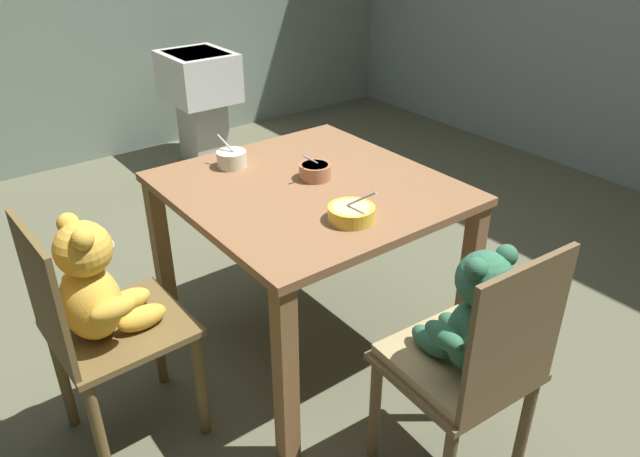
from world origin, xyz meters
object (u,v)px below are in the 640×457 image
(porridge_bowl_yellow_near_right, at_px, (351,213))
(sink_basin, at_px, (200,91))
(teddy_chair_near_right, at_px, (472,341))
(teddy_chair_near_front, at_px, (97,302))
(porridge_bowl_terracotta_center, at_px, (315,171))
(porridge_bowl_cream_near_left, at_px, (232,159))
(dining_table, at_px, (309,211))

(porridge_bowl_yellow_near_right, bearing_deg, sink_basin, 164.60)
(teddy_chair_near_right, height_order, teddy_chair_near_front, teddy_chair_near_right)
(teddy_chair_near_front, height_order, porridge_bowl_yellow_near_right, teddy_chair_near_front)
(sink_basin, bearing_deg, porridge_bowl_terracotta_center, -15.06)
(teddy_chair_near_front, relative_size, porridge_bowl_cream_near_left, 6.99)
(teddy_chair_near_front, height_order, porridge_bowl_cream_near_left, teddy_chair_near_front)
(dining_table, relative_size, sink_basin, 1.31)
(porridge_bowl_yellow_near_right, bearing_deg, porridge_bowl_terracotta_center, 162.56)
(porridge_bowl_cream_near_left, xyz_separation_m, sink_basin, (-1.73, 0.73, -0.26))
(porridge_bowl_cream_near_left, distance_m, sink_basin, 1.90)
(teddy_chair_near_right, xyz_separation_m, teddy_chair_near_front, (-0.80, -0.76, 0.00))
(teddy_chair_near_front, relative_size, porridge_bowl_yellow_near_right, 5.33)
(teddy_chair_near_right, height_order, porridge_bowl_cream_near_left, teddy_chair_near_right)
(porridge_bowl_terracotta_center, distance_m, sink_basin, 2.11)
(teddy_chair_near_front, distance_m, porridge_bowl_terracotta_center, 0.89)
(teddy_chair_near_right, relative_size, porridge_bowl_yellow_near_right, 5.50)
(teddy_chair_near_front, distance_m, porridge_bowl_yellow_near_right, 0.83)
(dining_table, bearing_deg, teddy_chair_near_right, -3.91)
(porridge_bowl_terracotta_center, bearing_deg, porridge_bowl_cream_near_left, -146.45)
(sink_basin, bearing_deg, porridge_bowl_cream_near_left, -22.88)
(teddy_chair_near_right, bearing_deg, dining_table, -0.73)
(dining_table, xyz_separation_m, teddy_chair_near_right, (0.83, -0.06, -0.05))
(porridge_bowl_yellow_near_right, bearing_deg, teddy_chair_near_front, -110.14)
(porridge_bowl_terracotta_center, bearing_deg, sink_basin, 164.94)
(teddy_chair_near_front, relative_size, porridge_bowl_terracotta_center, 6.71)
(porridge_bowl_cream_near_left, xyz_separation_m, porridge_bowl_terracotta_center, (0.28, 0.19, -0.00))
(porridge_bowl_yellow_near_right, bearing_deg, porridge_bowl_cream_near_left, -172.38)
(teddy_chair_near_right, distance_m, porridge_bowl_terracotta_center, 0.89)
(porridge_bowl_yellow_near_right, height_order, porridge_bowl_terracotta_center, porridge_bowl_yellow_near_right)
(teddy_chair_near_right, relative_size, porridge_bowl_cream_near_left, 7.21)
(porridge_bowl_terracotta_center, bearing_deg, porridge_bowl_yellow_near_right, -17.44)
(sink_basin, bearing_deg, teddy_chair_near_front, -34.17)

